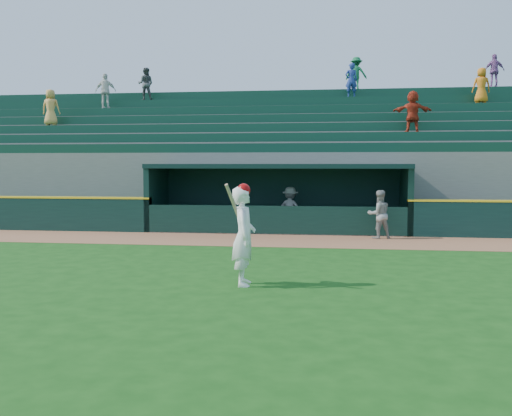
% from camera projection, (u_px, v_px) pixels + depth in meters
% --- Properties ---
extents(ground, '(120.00, 120.00, 0.00)m').
position_uv_depth(ground, '(247.00, 268.00, 13.47)').
color(ground, '#154511').
rests_on(ground, ground).
extents(warning_track, '(40.00, 3.00, 0.01)m').
position_uv_depth(warning_track, '(270.00, 240.00, 18.31)').
color(warning_track, '#945C3B').
rests_on(warning_track, ground).
extents(dugout_player_front, '(0.92, 0.81, 1.60)m').
position_uv_depth(dugout_player_front, '(379.00, 214.00, 18.74)').
color(dugout_player_front, gray).
rests_on(dugout_player_front, ground).
extents(dugout_player_inside, '(1.15, 0.81, 1.61)m').
position_uv_depth(dugout_player_inside, '(290.00, 209.00, 21.08)').
color(dugout_player_inside, gray).
rests_on(dugout_player_inside, ground).
extents(dugout, '(9.40, 2.80, 2.46)m').
position_uv_depth(dugout, '(279.00, 193.00, 21.28)').
color(dugout, slate).
rests_on(dugout, ground).
extents(stands, '(34.50, 6.25, 7.50)m').
position_uv_depth(stands, '(288.00, 165.00, 25.71)').
color(stands, slate).
rests_on(stands, ground).
extents(batter_at_plate, '(0.60, 0.85, 2.08)m').
position_uv_depth(batter_at_plate, '(244.00, 235.00, 11.47)').
color(batter_at_plate, white).
rests_on(batter_at_plate, ground).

